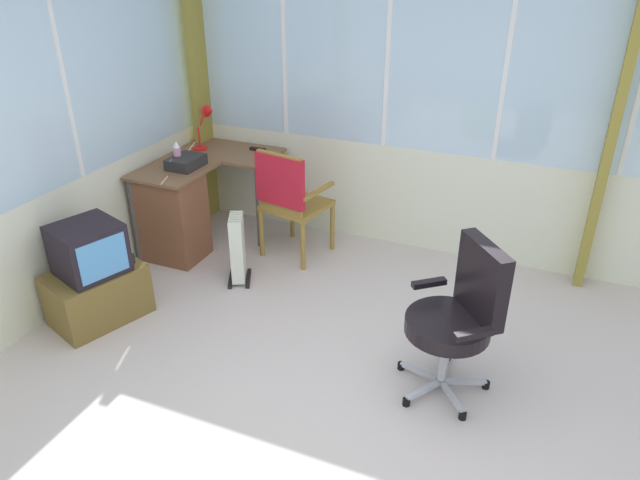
{
  "coord_description": "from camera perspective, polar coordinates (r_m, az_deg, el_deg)",
  "views": [
    {
      "loc": [
        -2.28,
        -0.9,
        2.47
      ],
      "look_at": [
        1.01,
        0.48,
        0.62
      ],
      "focal_mm": 32.84,
      "sensor_mm": 36.0,
      "label": 1
    }
  ],
  "objects": [
    {
      "name": "curtain_corner",
      "position": [
        5.6,
        -11.66,
        14.84
      ],
      "size": [
        0.24,
        0.07,
        2.62
      ],
      "primitive_type": "cube",
      "rotation": [
        0.0,
        0.0,
        0.01
      ],
      "color": "olive",
      "rests_on": "ground"
    },
    {
      "name": "curtain_east_far",
      "position": [
        4.73,
        26.81,
        10.24
      ],
      "size": [
        0.24,
        0.08,
        2.62
      ],
      "primitive_type": "cube",
      "rotation": [
        0.0,
        0.0,
        -0.03
      ],
      "color": "olive",
      "rests_on": "ground"
    },
    {
      "name": "paper_tray",
      "position": [
        5.03,
        -12.93,
        7.42
      ],
      "size": [
        0.3,
        0.24,
        0.09
      ],
      "primitive_type": "cube",
      "rotation": [
        0.0,
        0.0,
        -0.02
      ],
      "color": "#252525",
      "rests_on": "desk"
    },
    {
      "name": "space_heater",
      "position": [
        4.69,
        -8.01,
        -0.71
      ],
      "size": [
        0.33,
        0.27,
        0.57
      ],
      "color": "silver",
      "rests_on": "ground"
    },
    {
      "name": "tv_on_stand",
      "position": [
        4.45,
        -21.1,
        -3.49
      ],
      "size": [
        0.75,
        0.63,
        0.74
      ],
      "color": "brown",
      "rests_on": "ground"
    },
    {
      "name": "east_window_panel",
      "position": [
        4.87,
        11.85,
        13.58
      ],
      "size": [
        0.07,
        4.57,
        2.72
      ],
      "color": "silver",
      "rests_on": "ground"
    },
    {
      "name": "wooden_armchair",
      "position": [
        4.83,
        -3.24,
        4.57
      ],
      "size": [
        0.57,
        0.57,
        0.97
      ],
      "color": "olive",
      "rests_on": "ground"
    },
    {
      "name": "desk",
      "position": [
        5.12,
        -13.82,
        2.84
      ],
      "size": [
        1.19,
        0.9,
        0.77
      ],
      "color": "brown",
      "rests_on": "ground"
    },
    {
      "name": "ground",
      "position": [
        3.5,
        0.86,
        -18.24
      ],
      "size": [
        5.69,
        5.57,
        0.06
      ],
      "primitive_type": "cube",
      "color": "beige"
    },
    {
      "name": "spray_bottle",
      "position": [
        5.06,
        -13.74,
        8.15
      ],
      "size": [
        0.06,
        0.06,
        0.22
      ],
      "color": "pink",
      "rests_on": "desk"
    },
    {
      "name": "tv_remote",
      "position": [
        5.36,
        -6.09,
        8.8
      ],
      "size": [
        0.05,
        0.15,
        0.02
      ],
      "primitive_type": "cube",
      "rotation": [
        0.0,
        0.0,
        0.03
      ],
      "color": "black",
      "rests_on": "desk"
    },
    {
      "name": "desk_lamp",
      "position": [
        5.43,
        -10.93,
        11.43
      ],
      "size": [
        0.23,
        0.2,
        0.39
      ],
      "color": "red",
      "rests_on": "desk"
    },
    {
      "name": "office_chair",
      "position": [
        3.51,
        13.57,
        -6.66
      ],
      "size": [
        0.61,
        0.61,
        0.97
      ],
      "color": "#B7B7BF",
      "rests_on": "ground"
    }
  ]
}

